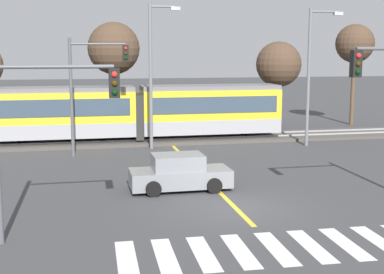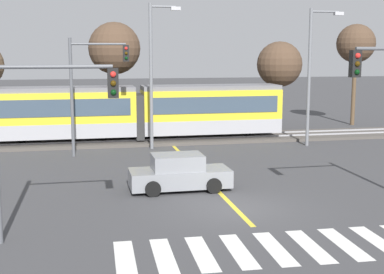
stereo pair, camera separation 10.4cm
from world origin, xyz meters
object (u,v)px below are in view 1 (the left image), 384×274
object	(u,v)px
light_rail_tram	(138,110)
street_lamp_east	(312,69)
bare_tree_west	(114,49)
bare_tree_east	(279,65)
traffic_light_near_left	(40,118)
traffic_light_far_left	(90,79)
bare_tree_far_east	(355,44)
sedan_crossing	(180,173)
street_lamp_centre	(153,68)

from	to	relation	value
light_rail_tram	street_lamp_east	size ratio (longest dim) A/B	2.22
bare_tree_west	bare_tree_east	world-z (taller)	bare_tree_west
traffic_light_near_left	bare_tree_west	bearing A→B (deg)	80.48
traffic_light_far_left	bare_tree_east	bearing A→B (deg)	30.90
bare_tree_far_east	sedan_crossing	bearing A→B (deg)	-134.81
street_lamp_centre	sedan_crossing	bearing A→B (deg)	-91.61
traffic_light_far_left	bare_tree_far_east	bearing A→B (deg)	23.43
sedan_crossing	bare_tree_west	xyz separation A→B (m)	(-1.60, 16.16, 5.26)
street_lamp_centre	street_lamp_east	distance (m)	9.64
traffic_light_near_left	bare_tree_far_east	world-z (taller)	bare_tree_far_east
sedan_crossing	traffic_light_far_left	size ratio (longest dim) A/B	0.65
street_lamp_centre	bare_tree_far_east	world-z (taller)	street_lamp_centre
light_rail_tram	street_lamp_east	bearing A→B (deg)	-18.56
bare_tree_far_east	traffic_light_far_left	bearing A→B (deg)	-156.57
traffic_light_far_left	street_lamp_centre	bearing A→B (deg)	22.67
traffic_light_far_left	bare_tree_far_east	world-z (taller)	bare_tree_far_east
street_lamp_centre	bare_tree_east	size ratio (longest dim) A/B	1.31
street_lamp_centre	bare_tree_far_east	xyz separation A→B (m)	(16.90, 7.38, 1.52)
street_lamp_east	bare_tree_east	xyz separation A→B (m)	(0.87, 7.84, 0.07)
bare_tree_far_east	light_rail_tram	bearing A→B (deg)	-164.61
street_lamp_east	bare_tree_far_east	world-z (taller)	street_lamp_east
street_lamp_centre	street_lamp_east	bearing A→B (deg)	-5.38
street_lamp_east	bare_tree_west	size ratio (longest dim) A/B	1.07
bare_tree_west	traffic_light_near_left	bearing A→B (deg)	-99.52
street_lamp_centre	traffic_light_far_left	bearing A→B (deg)	-157.33
traffic_light_near_left	street_lamp_east	size ratio (longest dim) A/B	0.69
sedan_crossing	bare_tree_far_east	size ratio (longest dim) A/B	0.53
bare_tree_far_east	street_lamp_centre	bearing A→B (deg)	-156.40
light_rail_tram	sedan_crossing	size ratio (longest dim) A/B	4.39
light_rail_tram	street_lamp_east	xyz separation A→B (m)	(10.27, -3.45, 2.69)
light_rail_tram	street_lamp_centre	size ratio (longest dim) A/B	2.16
light_rail_tram	traffic_light_near_left	distance (m)	18.36
sedan_crossing	street_lamp_centre	world-z (taller)	street_lamp_centre
traffic_light_near_left	street_lamp_centre	size ratio (longest dim) A/B	0.67
sedan_crossing	light_rail_tram	bearing A→B (deg)	91.84
street_lamp_east	street_lamp_centre	bearing A→B (deg)	174.62
light_rail_tram	bare_tree_far_east	xyz separation A→B (m)	(17.58, 4.84, 4.28)
bare_tree_east	bare_tree_west	bearing A→B (deg)	-176.80
traffic_light_near_left	street_lamp_east	distance (m)	20.71
light_rail_tram	bare_tree_far_east	size ratio (longest dim) A/B	2.34
traffic_light_far_left	bare_tree_far_east	xyz separation A→B (m)	(20.61, 8.93, 2.05)
sedan_crossing	bare_tree_far_east	distance (m)	25.02
light_rail_tram	bare_tree_west	bearing A→B (deg)	107.97
traffic_light_near_left	bare_tree_west	distance (m)	21.75
bare_tree_west	bare_tree_far_east	bearing A→B (deg)	3.46
sedan_crossing	traffic_light_far_left	distance (m)	9.72
traffic_light_far_left	bare_tree_east	world-z (taller)	bare_tree_east
traffic_light_near_left	bare_tree_east	bearing A→B (deg)	54.14
bare_tree_east	street_lamp_centre	bearing A→B (deg)	-146.47
traffic_light_far_left	street_lamp_east	bearing A→B (deg)	2.78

